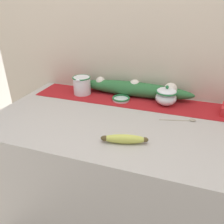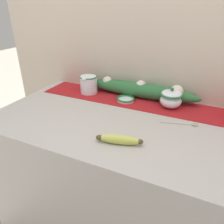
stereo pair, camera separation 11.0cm
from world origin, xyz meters
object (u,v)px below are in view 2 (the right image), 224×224
sugar_bowl (171,99)px  small_dish (126,99)px  spoon (191,125)px  banana (119,140)px  cream_pitcher (89,84)px

sugar_bowl → small_dish: sugar_bowl is taller
small_dish → spoon: bearing=-18.6°
small_dish → banana: size_ratio=0.53×
cream_pitcher → small_dish: cream_pitcher is taller
cream_pitcher → spoon: (0.68, -0.16, -0.06)m
small_dish → banana: bearing=-71.8°
sugar_bowl → banana: bearing=-105.4°
small_dish → spoon: (0.41, -0.14, -0.01)m
banana → spoon: (0.26, 0.30, -0.02)m
sugar_bowl → banana: (-0.13, -0.46, -0.04)m
cream_pitcher → banana: (0.42, -0.46, -0.04)m
small_dish → banana: 0.45m
cream_pitcher → banana: cream_pitcher is taller
cream_pitcher → small_dish: bearing=-5.2°
spoon → banana: bearing=-146.4°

